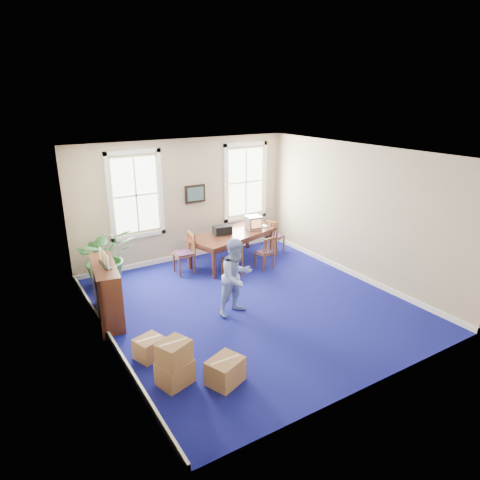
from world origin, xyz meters
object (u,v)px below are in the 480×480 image
credenza (107,291)px  crt_tv (253,222)px  potted_plant (107,257)px  cardboard_boxes (183,355)px  chair_near_left (232,259)px  man (236,277)px  conference_table (232,247)px

credenza → crt_tv: bearing=25.8°
potted_plant → cardboard_boxes: 4.07m
chair_near_left → man: man is taller
credenza → potted_plant: size_ratio=1.05×
crt_tv → potted_plant: bearing=-175.4°
potted_plant → chair_near_left: bearing=-20.9°
crt_tv → potted_plant: size_ratio=0.29×
credenza → cardboard_boxes: size_ratio=1.12×
conference_table → crt_tv: (0.70, 0.05, 0.58)m
chair_near_left → cardboard_boxes: size_ratio=0.67×
crt_tv → man: (-2.06, -2.52, -0.18)m
credenza → cardboard_boxes: 2.56m
crt_tv → cardboard_boxes: size_ratio=0.31×
conference_table → man: man is taller
chair_near_left → potted_plant: size_ratio=0.63×
crt_tv → chair_near_left: crt_tv is taller
conference_table → credenza: 3.88m
credenza → cardboard_boxes: (0.50, -2.50, -0.21)m
crt_tv → conference_table: bearing=-168.2°
conference_table → cardboard_boxes: (-3.15, -3.82, -0.02)m
chair_near_left → credenza: credenza is taller
crt_tv → chair_near_left: 1.55m
man → credenza: 2.57m
crt_tv → potted_plant: potted_plant is taller
credenza → chair_near_left: bearing=17.4°
crt_tv → chair_near_left: size_ratio=0.46×
conference_table → cardboard_boxes: 4.95m
crt_tv → cardboard_boxes: crt_tv is taller
potted_plant → cardboard_boxes: (0.07, -4.06, -0.33)m
conference_table → cardboard_boxes: size_ratio=1.75×
man → cardboard_boxes: bearing=-153.4°
chair_near_left → potted_plant: potted_plant is taller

